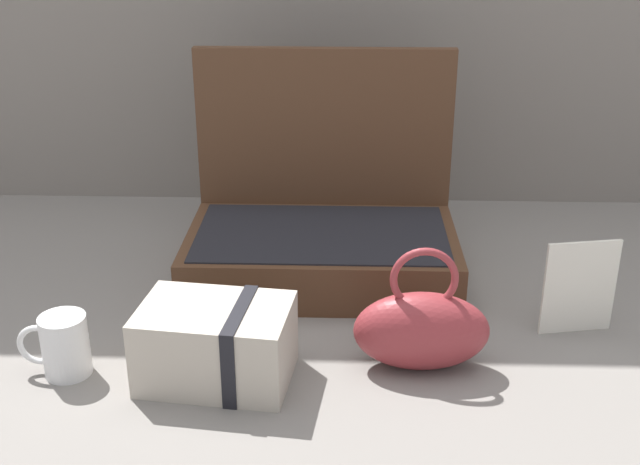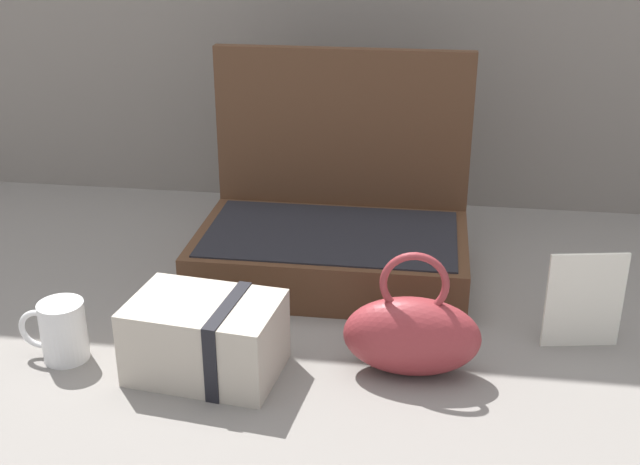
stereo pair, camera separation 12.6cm
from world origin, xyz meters
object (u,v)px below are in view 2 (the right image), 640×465
at_px(open_suitcase, 336,228).
at_px(teal_pouch_handbag, 412,334).
at_px(info_card_left, 584,301).
at_px(coffee_mug, 62,331).
at_px(cream_toiletry_bag, 208,338).

height_order(open_suitcase, teal_pouch_handbag, open_suitcase).
xyz_separation_m(teal_pouch_handbag, info_card_left, (0.26, 0.11, 0.01)).
distance_m(teal_pouch_handbag, info_card_left, 0.28).
xyz_separation_m(open_suitcase, coffee_mug, (-0.37, -0.37, -0.04)).
bearing_deg(coffee_mug, open_suitcase, 44.54).
relative_size(cream_toiletry_bag, coffee_mug, 2.17).
bearing_deg(teal_pouch_handbag, open_suitcase, 114.66).
distance_m(open_suitcase, info_card_left, 0.46).
bearing_deg(open_suitcase, cream_toiletry_bag, -111.13).
relative_size(teal_pouch_handbag, cream_toiletry_bag, 0.88).
height_order(coffee_mug, info_card_left, info_card_left).
bearing_deg(info_card_left, open_suitcase, 141.69).
relative_size(open_suitcase, info_card_left, 3.09).
xyz_separation_m(open_suitcase, info_card_left, (0.41, -0.22, -0.01)).
distance_m(teal_pouch_handbag, coffee_mug, 0.53).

